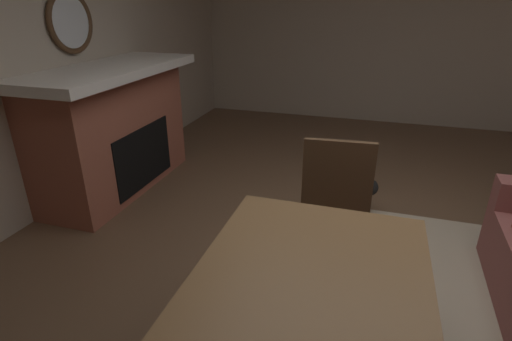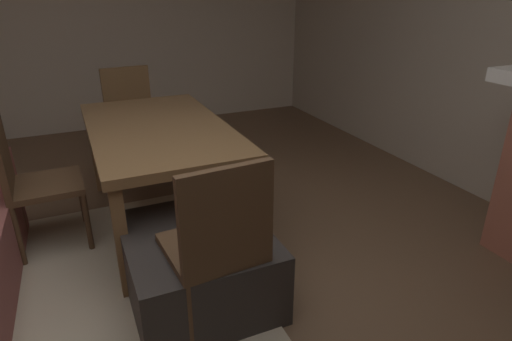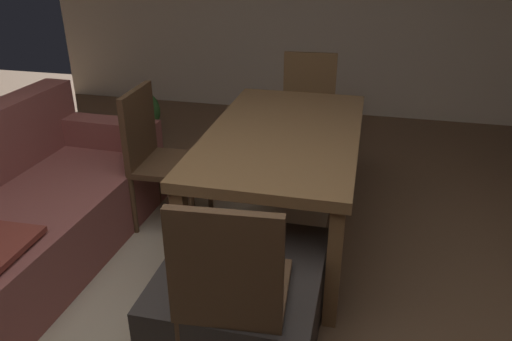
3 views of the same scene
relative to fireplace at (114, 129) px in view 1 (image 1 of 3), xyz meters
name	(u,v)px [view 1 (image 1 of 3)]	position (x,y,z in m)	size (l,w,h in m)	color
floor	(360,276)	(0.73, 2.35, -0.60)	(9.40, 9.40, 0.00)	brown
wall_left	(389,21)	(-3.19, 2.35, 0.83)	(0.12, 5.85, 2.85)	#B7A893
area_rug	(452,332)	(1.08, 2.87, -0.59)	(2.60, 2.00, 0.01)	tan
fireplace	(114,129)	(0.00, 0.00, 0.00)	(1.86, 0.76, 1.18)	#9E5642
round_wall_mirror	(70,22)	(0.00, -0.29, 0.94)	(0.54, 0.05, 0.54)	#4C331E
ottoman_coffee_table	(330,279)	(1.08, 2.18, -0.39)	(0.84, 0.74, 0.41)	#2D2826
tv_remote	(349,247)	(1.04, 2.26, -0.17)	(0.05, 0.16, 0.02)	black
dining_table	(297,339)	(2.01, 2.15, 0.07)	(1.63, 0.90, 0.74)	brown
dining_chair_west	(335,208)	(0.80, 2.15, -0.07)	(0.47, 0.47, 0.93)	#513823
small_dog	(349,193)	(-0.18, 2.19, -0.43)	(0.24, 0.49, 0.27)	black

